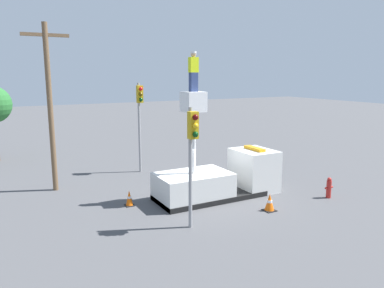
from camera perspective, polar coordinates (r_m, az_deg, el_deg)
name	(u,v)px	position (r m, az deg, el deg)	size (l,w,h in m)	color
ground_plane	(210,198)	(18.23, 2.71, -8.16)	(120.00, 120.00, 0.00)	#4C4C4F
bucket_truck	(220,178)	(18.24, 4.22, -5.22)	(6.16, 2.25, 5.09)	black
worker	(193,72)	(16.81, 0.22, 10.98)	(0.40, 0.26, 1.75)	navy
traffic_light_pole	(192,144)	(13.82, 0.03, 0.00)	(0.34, 0.57, 4.68)	gray
traffic_light_across	(140,110)	(22.30, -7.97, 5.19)	(0.34, 0.57, 5.36)	gray
fire_hydrant	(329,188)	(19.20, 20.13, -6.29)	(0.48, 0.24, 1.01)	#B2231E
traffic_cone_rear	(129,198)	(17.28, -9.53, -8.17)	(0.41, 0.41, 0.72)	black
traffic_cone_curbside	(270,203)	(16.79, 11.74, -8.73)	(0.51, 0.51, 0.77)	black
utility_pole	(50,103)	(19.79, -20.85, 5.91)	(2.20, 0.26, 8.30)	brown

